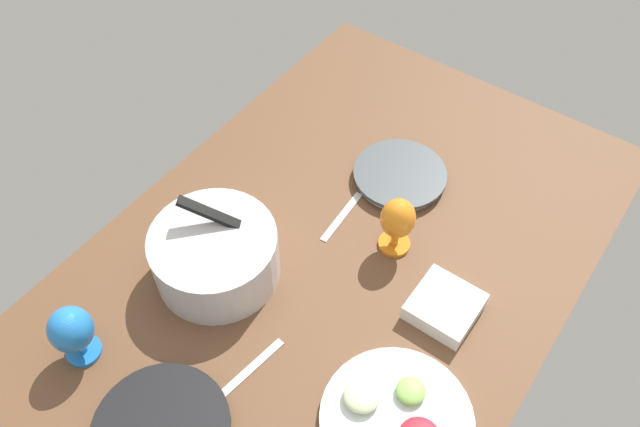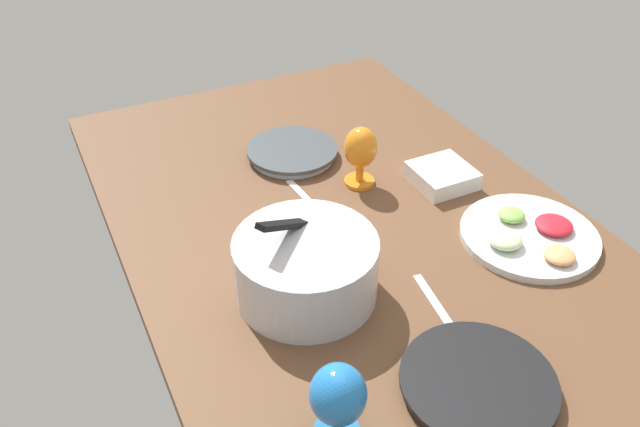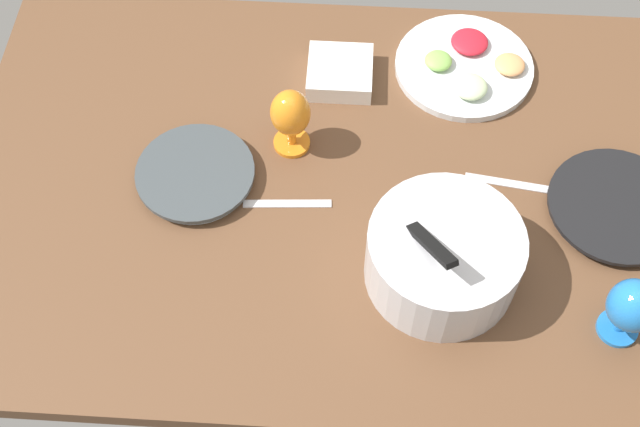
% 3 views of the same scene
% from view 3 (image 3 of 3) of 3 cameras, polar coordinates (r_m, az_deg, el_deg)
% --- Properties ---
extents(ground_plane, '(1.60, 1.04, 0.04)m').
position_cam_3_polar(ground_plane, '(1.75, 1.67, 1.66)').
color(ground_plane, brown).
extents(dinner_plate_left, '(0.28, 0.28, 0.03)m').
position_cam_3_polar(dinner_plate_left, '(1.78, 19.52, 0.39)').
color(dinner_plate_left, '#4C4C51').
rests_on(dinner_plate_left, ground_plane).
extents(dinner_plate_right, '(0.25, 0.25, 0.03)m').
position_cam_3_polar(dinner_plate_right, '(1.74, -8.48, 2.63)').
color(dinner_plate_right, silver).
rests_on(dinner_plate_right, ground_plane).
extents(mixing_bowl, '(0.29, 0.29, 0.20)m').
position_cam_3_polar(mixing_bowl, '(1.57, 8.42, -2.83)').
color(mixing_bowl, silver).
rests_on(mixing_bowl, ground_plane).
extents(fruit_platter, '(0.31, 0.31, 0.05)m').
position_cam_3_polar(fruit_platter, '(1.94, 9.91, 9.88)').
color(fruit_platter, silver).
rests_on(fruit_platter, ground_plane).
extents(hurricane_glass_blue, '(0.09, 0.09, 0.15)m').
position_cam_3_polar(hurricane_glass_blue, '(1.58, 20.50, -6.00)').
color(hurricane_glass_blue, blue).
rests_on(hurricane_glass_blue, ground_plane).
extents(hurricane_glass_orange, '(0.08, 0.08, 0.16)m').
position_cam_3_polar(hurricane_glass_orange, '(1.72, -2.02, 6.68)').
color(hurricane_glass_orange, orange).
rests_on(hurricane_glass_orange, ground_plane).
extents(square_bowl_white, '(0.14, 0.14, 0.05)m').
position_cam_3_polar(square_bowl_white, '(1.89, 1.37, 9.63)').
color(square_bowl_white, white).
rests_on(square_bowl_white, ground_plane).
extents(fork_by_left_plate, '(0.18, 0.04, 0.01)m').
position_cam_3_polar(fork_by_left_plate, '(1.77, 12.74, 2.05)').
color(fork_by_left_plate, silver).
rests_on(fork_by_left_plate, ground_plane).
extents(fork_by_right_plate, '(0.18, 0.03, 0.01)m').
position_cam_3_polar(fork_by_right_plate, '(1.70, -2.25, 0.70)').
color(fork_by_right_plate, silver).
rests_on(fork_by_right_plate, ground_plane).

